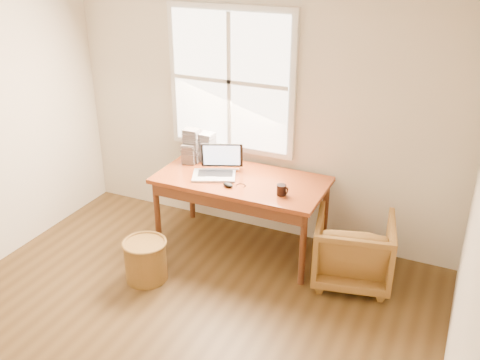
% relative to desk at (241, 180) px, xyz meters
% --- Properties ---
extents(room_shell, '(4.04, 4.54, 2.64)m').
position_rel_desk_xyz_m(room_shell, '(-0.02, -1.64, 0.59)').
color(room_shell, '#50381B').
rests_on(room_shell, ground).
extents(desk, '(1.60, 0.80, 0.04)m').
position_rel_desk_xyz_m(desk, '(0.00, 0.00, 0.00)').
color(desk, brown).
rests_on(desk, room_shell).
extents(armchair, '(0.79, 0.81, 0.62)m').
position_rel_desk_xyz_m(armchair, '(1.13, -0.09, -0.42)').
color(armchair, brown).
rests_on(armchair, room_shell).
extents(wicker_stool, '(0.44, 0.44, 0.37)m').
position_rel_desk_xyz_m(wicker_stool, '(-0.55, -0.84, -0.54)').
color(wicker_stool, brown).
rests_on(wicker_stool, room_shell).
extents(laptop, '(0.52, 0.53, 0.29)m').
position_rel_desk_xyz_m(laptop, '(-0.25, -0.07, 0.17)').
color(laptop, '#BBBDC2').
rests_on(laptop, desk).
extents(mouse, '(0.13, 0.10, 0.04)m').
position_rel_desk_xyz_m(mouse, '(-0.03, -0.21, 0.04)').
color(mouse, black).
rests_on(mouse, desk).
extents(coffee_mug, '(0.11, 0.11, 0.10)m').
position_rel_desk_xyz_m(coffee_mug, '(0.46, -0.17, 0.07)').
color(coffee_mug, black).
rests_on(coffee_mug, desk).
extents(cd_stack_a, '(0.16, 0.14, 0.30)m').
position_rel_desk_xyz_m(cd_stack_a, '(-0.49, 0.24, 0.17)').
color(cd_stack_a, silver).
rests_on(cd_stack_a, desk).
extents(cd_stack_b, '(0.15, 0.13, 0.20)m').
position_rel_desk_xyz_m(cd_stack_b, '(-0.63, 0.12, 0.12)').
color(cd_stack_b, '#292A2F').
rests_on(cd_stack_b, desk).
extents(cd_stack_c, '(0.16, 0.14, 0.34)m').
position_rel_desk_xyz_m(cd_stack_c, '(-0.62, 0.18, 0.19)').
color(cd_stack_c, '#9695A1').
rests_on(cd_stack_c, desk).
extents(cd_stack_d, '(0.15, 0.14, 0.16)m').
position_rel_desk_xyz_m(cd_stack_d, '(-0.41, 0.34, 0.10)').
color(cd_stack_d, silver).
rests_on(cd_stack_d, desk).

